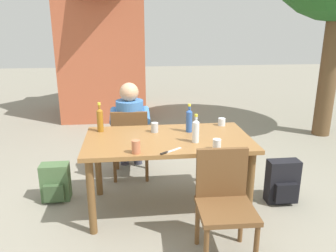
{
  "coord_description": "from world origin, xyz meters",
  "views": [
    {
      "loc": [
        -0.36,
        -3.07,
        1.82
      ],
      "look_at": [
        0.0,
        0.0,
        0.88
      ],
      "focal_mm": 35.86,
      "sensor_mm": 36.0,
      "label": 1
    }
  ],
  "objects": [
    {
      "name": "dining_table",
      "position": [
        0.0,
        0.0,
        0.67
      ],
      "size": [
        1.61,
        0.89,
        0.76
      ],
      "color": "olive",
      "rests_on": "ground_plane"
    },
    {
      "name": "backpack_by_far_side",
      "position": [
        1.21,
        -0.03,
        0.22
      ],
      "size": [
        0.33,
        0.21,
        0.47
      ],
      "color": "black",
      "rests_on": "ground_plane"
    },
    {
      "name": "ground_plane",
      "position": [
        0.0,
        0.0,
        0.0
      ],
      "size": [
        24.0,
        24.0,
        0.0
      ],
      "primitive_type": "plane",
      "color": "gray"
    },
    {
      "name": "cup_white",
      "position": [
        0.39,
        -0.37,
        0.81
      ],
      "size": [
        0.07,
        0.07,
        0.1
      ],
      "primitive_type": "cylinder",
      "color": "white",
      "rests_on": "dining_table"
    },
    {
      "name": "cup_steel",
      "position": [
        -0.11,
        0.19,
        0.81
      ],
      "size": [
        0.07,
        0.07,
        0.1
      ],
      "primitive_type": "cylinder",
      "color": "#B2B7BC",
      "rests_on": "dining_table"
    },
    {
      "name": "bottle_clear",
      "position": [
        0.24,
        -0.15,
        0.88
      ],
      "size": [
        0.06,
        0.06,
        0.27
      ],
      "color": "white",
      "rests_on": "dining_table"
    },
    {
      "name": "cup_glass",
      "position": [
        0.63,
        0.34,
        0.8
      ],
      "size": [
        0.08,
        0.08,
        0.08
      ],
      "primitive_type": "cylinder",
      "color": "silver",
      "rests_on": "dining_table"
    },
    {
      "name": "brick_kiosk",
      "position": [
        -0.85,
        4.03,
        1.5
      ],
      "size": [
        1.84,
        2.03,
        2.86
      ],
      "color": "#B25638",
      "rests_on": "ground_plane"
    },
    {
      "name": "table_knife",
      "position": [
        -0.03,
        -0.38,
        0.77
      ],
      "size": [
        0.21,
        0.16,
        0.01
      ],
      "color": "silver",
      "rests_on": "dining_table"
    },
    {
      "name": "bottle_blue",
      "position": [
        0.24,
        0.16,
        0.89
      ],
      "size": [
        0.06,
        0.06,
        0.29
      ],
      "color": "#2D56A3",
      "rests_on": "dining_table"
    },
    {
      "name": "chair_near_right",
      "position": [
        0.36,
        -0.74,
        0.49
      ],
      "size": [
        0.45,
        0.45,
        0.87
      ],
      "color": "brown",
      "rests_on": "ground_plane"
    },
    {
      "name": "chair_far_left",
      "position": [
        -0.37,
        0.74,
        0.49
      ],
      "size": [
        0.46,
        0.46,
        0.87
      ],
      "color": "brown",
      "rests_on": "ground_plane"
    },
    {
      "name": "cup_terracotta",
      "position": [
        -0.32,
        -0.37,
        0.82
      ],
      "size": [
        0.07,
        0.07,
        0.12
      ],
      "primitive_type": "cylinder",
      "color": "#BC6B47",
      "rests_on": "dining_table"
    },
    {
      "name": "backpack_by_near_side",
      "position": [
        -1.18,
        0.3,
        0.2
      ],
      "size": [
        0.29,
        0.23,
        0.41
      ],
      "color": "#47663D",
      "rests_on": "ground_plane"
    },
    {
      "name": "bottle_amber",
      "position": [
        -0.67,
        0.28,
        0.89
      ],
      "size": [
        0.06,
        0.06,
        0.3
      ],
      "color": "#996019",
      "rests_on": "dining_table"
    },
    {
      "name": "person_in_white_shirt",
      "position": [
        -0.36,
        0.85,
        0.66
      ],
      "size": [
        0.47,
        0.61,
        1.18
      ],
      "color": "#3D70B2",
      "rests_on": "ground_plane"
    }
  ]
}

